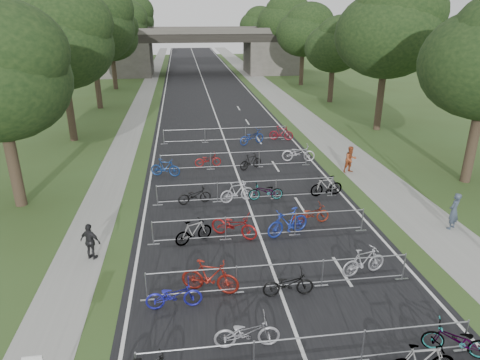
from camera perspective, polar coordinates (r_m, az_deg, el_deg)
The scene contains 46 objects.
road at distance 56.03m, azimuth -4.53°, elevation 11.95°, with size 11.00×140.00×0.01m, color black.
sidewalk_right at distance 57.03m, azimuth 3.70°, elevation 12.14°, with size 3.00×140.00×0.01m, color gray.
sidewalk_left at distance 56.12m, azimuth -12.36°, elevation 11.55°, with size 2.00×140.00×0.01m, color gray.
lane_markings at distance 56.03m, azimuth -4.53°, elevation 11.95°, with size 0.12×140.00×0.00m, color silver.
overpass_bridge at distance 70.48m, azimuth -5.39°, elevation 16.75°, with size 31.00×8.00×7.05m.
tree_left_1 at distance 34.19m, azimuth -22.76°, elevation 16.74°, with size 7.56×7.56×11.53m.
tree_right_1 at distance 36.89m, azimuth 19.37°, elevation 18.34°, with size 8.18×8.18×12.47m.
tree_left_2 at distance 45.89m, azimuth -19.21°, elevation 19.01°, with size 8.40×8.40×12.81m.
tree_right_2 at distance 48.04m, azimuth 12.58°, elevation 17.10°, with size 6.16×6.16×9.39m.
tree_left_3 at distance 57.78m, azimuth -16.79°, elevation 17.92°, with size 6.72×6.72×10.25m.
tree_right_3 at distance 59.41m, azimuth 8.60°, elevation 19.04°, with size 7.17×7.17×10.93m.
tree_left_4 at distance 69.64m, azimuth -15.42°, elevation 19.18°, with size 7.56×7.56×11.53m.
tree_right_4 at distance 71.00m, azimuth 5.85°, elevation 20.30°, with size 8.18×8.18×12.47m.
tree_left_5 at distance 81.55m, azimuth -14.44°, elevation 20.06°, with size 8.40×8.40×12.81m.
tree_right_5 at distance 82.78m, azimuth 3.80°, elevation 19.15°, with size 6.16×6.16×9.39m.
tree_left_6 at distance 93.52m, azimuth -13.56°, elevation 19.23°, with size 6.72×6.72×10.25m.
tree_right_6 at distance 94.54m, azimuth 2.30°, elevation 20.05°, with size 7.17×7.17×10.93m.
barrier_row_1 at distance 12.69m, azimuth 9.21°, elevation -21.67°, with size 9.70×0.08×1.10m.
barrier_row_2 at distance 15.40m, azimuth 5.37°, elevation -12.69°, with size 9.70×0.08×1.10m.
barrier_row_3 at distance 18.60m, azimuth 2.78°, elevation -6.20°, with size 9.70×0.08×1.10m.
barrier_row_4 at distance 22.17m, azimuth 0.93°, elevation -1.45°, with size 9.70×0.08×1.10m.
barrier_row_5 at distance 26.80m, azimuth -0.67°, elevation 2.67°, with size 9.70×0.08×1.10m.
barrier_row_6 at distance 32.51m, azimuth -1.98°, elevation 6.04°, with size 9.70×0.08×1.10m.
bike_5 at distance 13.17m, azimuth 0.94°, elevation -19.65°, with size 0.68×1.94×1.02m, color #9E9EA5.
bike_7 at distance 14.34m, azimuth 26.95°, elevation -18.53°, with size 0.65×1.86×0.98m, color #97999E.
bike_8 at distance 14.73m, azimuth -8.81°, elevation -14.94°, with size 0.65×1.86×0.98m, color #1C1C9B.
bike_9 at distance 15.21m, azimuth -4.02°, elevation -12.76°, with size 0.59×2.08×1.25m, color maroon.
bike_10 at distance 15.20m, azimuth 6.44°, elevation -13.61°, with size 0.62×1.78×0.94m, color black.
bike_11 at distance 16.78m, azimuth 16.19°, elevation -10.40°, with size 0.52×1.84×1.10m, color #A9AAB1.
bike_12 at distance 18.31m, azimuth -6.20°, elevation -6.86°, with size 0.49×1.74×1.04m, color #97999E.
bike_13 at distance 18.63m, azimuth -0.79°, elevation -6.05°, with size 0.75×2.15×1.13m, color maroon.
bike_14 at distance 18.87m, azimuth 6.40°, elevation -5.61°, with size 0.59×2.09×1.26m, color navy.
bike_15 at distance 20.08m, azimuth 9.44°, elevation -4.53°, with size 0.63×1.80×0.95m, color maroon.
bike_16 at distance 21.98m, azimuth -6.08°, elevation -2.06°, with size 0.59×1.70×0.89m, color black.
bike_17 at distance 22.01m, azimuth -0.40°, elevation -1.59°, with size 0.52×1.85×1.11m, color #B9B9C2.
bike_18 at distance 22.29m, azimuth 3.45°, elevation -1.55°, with size 0.63×1.81×0.95m, color #97999E.
bike_19 at distance 23.22m, azimuth 11.46°, elevation -0.81°, with size 0.51×1.81×1.09m, color #97999E.
bike_20 at distance 25.87m, azimuth -9.93°, elevation 1.63°, with size 0.51×1.81×1.09m, color navy.
bike_21 at distance 27.22m, azimuth -4.30°, elevation 2.68°, with size 0.58×1.68×0.88m, color maroon.
bike_22 at distance 26.70m, azimuth 1.45°, elevation 2.47°, with size 0.46×1.63×0.98m, color black.
bike_23 at distance 28.38m, azimuth 7.79°, elevation 3.59°, with size 0.75×2.15×1.13m, color #B6B4BD.
bike_26 at distance 31.88m, azimuth 1.58°, elevation 5.76°, with size 0.74×2.12×1.12m, color navy.
bike_27 at distance 33.07m, azimuth 5.52°, elevation 6.23°, with size 0.52×1.83×1.10m, color maroon.
pedestrian_a at distance 21.46m, azimuth 26.62°, elevation -3.75°, with size 0.63×0.41×1.73m, color #354150.
pedestrian_b at distance 26.88m, azimuth 14.52°, elevation 2.65°, with size 0.80×0.62×1.64m, color #A04622.
pedestrian_c at distance 17.96m, azimuth -19.31°, elevation -7.78°, with size 0.89×0.37×1.52m, color black.
Camera 1 is at (-3.09, -5.19, 9.16)m, focal length 32.00 mm.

